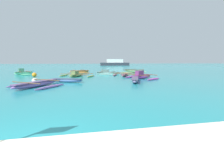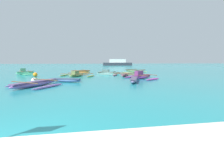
{
  "view_description": "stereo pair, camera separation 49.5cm",
  "coord_description": "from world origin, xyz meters",
  "px_view_note": "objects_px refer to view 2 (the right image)",
  "views": [
    {
      "loc": [
        1.71,
        -2.9,
        2.03
      ],
      "look_at": [
        5.28,
        16.7,
        0.25
      ],
      "focal_mm": 24.0,
      "sensor_mm": 36.0,
      "label": 1
    },
    {
      "loc": [
        2.2,
        -2.98,
        2.03
      ],
      "look_at": [
        5.28,
        16.7,
        0.25
      ],
      "focal_mm": 24.0,
      "sensor_mm": 36.0,
      "label": 2
    }
  ],
  "objects_px": {
    "moored_boat_1": "(35,84)",
    "moored_boat_4": "(134,80)",
    "moored_boat_8": "(25,72)",
    "moored_boat_0": "(81,71)",
    "distant_ferry": "(117,63)",
    "moored_boat_6": "(66,80)",
    "moored_boat_5": "(141,76)",
    "moored_boat_3": "(108,73)",
    "mooring_buoy_1": "(34,81)",
    "mooring_buoy_0": "(35,75)",
    "moored_boat_7": "(77,75)",
    "moored_boat_2": "(135,71)",
    "moored_boat_9": "(125,75)"
  },
  "relations": [
    {
      "from": "moored_boat_4",
      "to": "distant_ferry",
      "type": "height_order",
      "value": "distant_ferry"
    },
    {
      "from": "moored_boat_5",
      "to": "moored_boat_6",
      "type": "relative_size",
      "value": 1.33
    },
    {
      "from": "moored_boat_0",
      "to": "moored_boat_8",
      "type": "relative_size",
      "value": 1.14
    },
    {
      "from": "moored_boat_5",
      "to": "moored_boat_8",
      "type": "xyz_separation_m",
      "value": [
        -15.6,
        8.3,
        0.0
      ]
    },
    {
      "from": "moored_boat_5",
      "to": "distant_ferry",
      "type": "relative_size",
      "value": 0.3
    },
    {
      "from": "moored_boat_7",
      "to": "moored_boat_4",
      "type": "bearing_deg",
      "value": -110.78
    },
    {
      "from": "moored_boat_8",
      "to": "mooring_buoy_0",
      "type": "distance_m",
      "value": 4.67
    },
    {
      "from": "moored_boat_2",
      "to": "distant_ferry",
      "type": "height_order",
      "value": "distant_ferry"
    },
    {
      "from": "moored_boat_6",
      "to": "moored_boat_7",
      "type": "distance_m",
      "value": 5.47
    },
    {
      "from": "moored_boat_9",
      "to": "mooring_buoy_1",
      "type": "xyz_separation_m",
      "value": [
        -9.88,
        -5.27,
        0.07
      ]
    },
    {
      "from": "moored_boat_1",
      "to": "moored_boat_4",
      "type": "xyz_separation_m",
      "value": [
        8.56,
        1.05,
        0.03
      ]
    },
    {
      "from": "moored_boat_3",
      "to": "moored_boat_4",
      "type": "height_order",
      "value": "moored_boat_3"
    },
    {
      "from": "moored_boat_1",
      "to": "mooring_buoy_0",
      "type": "distance_m",
      "value": 8.57
    },
    {
      "from": "moored_boat_1",
      "to": "moored_boat_9",
      "type": "distance_m",
      "value": 11.58
    },
    {
      "from": "moored_boat_2",
      "to": "moored_boat_4",
      "type": "height_order",
      "value": "moored_boat_2"
    },
    {
      "from": "moored_boat_3",
      "to": "moored_boat_5",
      "type": "relative_size",
      "value": 1.13
    },
    {
      "from": "distant_ferry",
      "to": "moored_boat_8",
      "type": "bearing_deg",
      "value": -117.49
    },
    {
      "from": "moored_boat_3",
      "to": "moored_boat_6",
      "type": "bearing_deg",
      "value": -100.49
    },
    {
      "from": "moored_boat_5",
      "to": "moored_boat_9",
      "type": "bearing_deg",
      "value": 75.01
    },
    {
      "from": "moored_boat_5",
      "to": "mooring_buoy_1",
      "type": "xyz_separation_m",
      "value": [
        -10.87,
        -1.88,
        -0.05
      ]
    },
    {
      "from": "distant_ferry",
      "to": "moored_boat_4",
      "type": "bearing_deg",
      "value": -99.34
    },
    {
      "from": "moored_boat_2",
      "to": "mooring_buoy_1",
      "type": "relative_size",
      "value": 9.4
    },
    {
      "from": "mooring_buoy_1",
      "to": "moored_boat_1",
      "type": "bearing_deg",
      "value": -69.16
    },
    {
      "from": "moored_boat_6",
      "to": "moored_boat_5",
      "type": "bearing_deg",
      "value": 28.35
    },
    {
      "from": "moored_boat_4",
      "to": "distant_ferry",
      "type": "xyz_separation_m",
      "value": [
        9.06,
        55.13,
        0.95
      ]
    },
    {
      "from": "moored_boat_8",
      "to": "distant_ferry",
      "type": "xyz_separation_m",
      "value": [
        23.02,
        44.24,
        0.88
      ]
    },
    {
      "from": "moored_boat_2",
      "to": "mooring_buoy_0",
      "type": "bearing_deg",
      "value": -107.51
    },
    {
      "from": "moored_boat_2",
      "to": "mooring_buoy_1",
      "type": "xyz_separation_m",
      "value": [
        -13.1,
        -11.21,
        0.0
      ]
    },
    {
      "from": "moored_boat_4",
      "to": "moored_boat_8",
      "type": "distance_m",
      "value": 17.7
    },
    {
      "from": "moored_boat_0",
      "to": "moored_boat_4",
      "type": "bearing_deg",
      "value": -86.59
    },
    {
      "from": "moored_boat_0",
      "to": "moored_boat_6",
      "type": "xyz_separation_m",
      "value": [
        -0.75,
        -12.43,
        -0.0
      ]
    },
    {
      "from": "moored_boat_9",
      "to": "mooring_buoy_0",
      "type": "relative_size",
      "value": 6.82
    },
    {
      "from": "moored_boat_3",
      "to": "mooring_buoy_1",
      "type": "relative_size",
      "value": 8.79
    },
    {
      "from": "moored_boat_4",
      "to": "moored_boat_8",
      "type": "height_order",
      "value": "moored_boat_8"
    },
    {
      "from": "moored_boat_5",
      "to": "moored_boat_1",
      "type": "bearing_deg",
      "value": 168.35
    },
    {
      "from": "moored_boat_3",
      "to": "moored_boat_9",
      "type": "xyz_separation_m",
      "value": [
        1.87,
        -3.9,
        -0.03
      ]
    },
    {
      "from": "moored_boat_5",
      "to": "mooring_buoy_0",
      "type": "distance_m",
      "value": 13.65
    },
    {
      "from": "moored_boat_6",
      "to": "moored_boat_9",
      "type": "relative_size",
      "value": 0.81
    },
    {
      "from": "moored_boat_1",
      "to": "moored_boat_7",
      "type": "height_order",
      "value": "moored_boat_7"
    },
    {
      "from": "moored_boat_5",
      "to": "moored_boat_9",
      "type": "distance_m",
      "value": 3.53
    },
    {
      "from": "moored_boat_5",
      "to": "moored_boat_6",
      "type": "height_order",
      "value": "moored_boat_5"
    },
    {
      "from": "moored_boat_9",
      "to": "distant_ferry",
      "type": "distance_m",
      "value": 49.88
    },
    {
      "from": "moored_boat_6",
      "to": "moored_boat_9",
      "type": "bearing_deg",
      "value": 52.44
    },
    {
      "from": "moored_boat_6",
      "to": "mooring_buoy_1",
      "type": "distance_m",
      "value": 2.81
    },
    {
      "from": "moored_boat_4",
      "to": "moored_boat_5",
      "type": "distance_m",
      "value": 3.07
    },
    {
      "from": "moored_boat_5",
      "to": "distant_ferry",
      "type": "distance_m",
      "value": 53.07
    },
    {
      "from": "moored_boat_0",
      "to": "moored_boat_1",
      "type": "bearing_deg",
      "value": -120.49
    },
    {
      "from": "moored_boat_1",
      "to": "moored_boat_5",
      "type": "distance_m",
      "value": 10.83
    },
    {
      "from": "moored_boat_0",
      "to": "moored_boat_1",
      "type": "height_order",
      "value": "moored_boat_1"
    },
    {
      "from": "moored_boat_3",
      "to": "mooring_buoy_1",
      "type": "distance_m",
      "value": 12.17
    }
  ]
}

